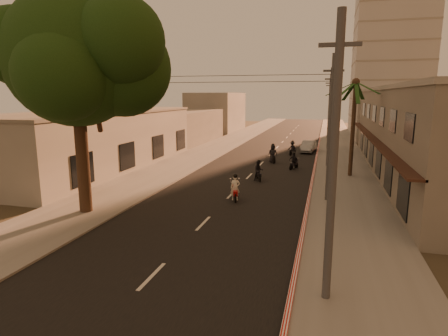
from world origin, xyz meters
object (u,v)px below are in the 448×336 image
Objects in this scene: scooter_red at (235,188)px; scooter_mid_a at (259,171)px; palm_tree at (356,88)px; scooter_mid_b at (294,161)px; parked_car at (308,147)px; scooter_far_b at (292,148)px; scooter_far_a at (273,154)px; broadleaf_tree at (83,59)px.

scooter_mid_a is (0.45, 5.92, -0.01)m from scooter_red.
palm_tree is 8.23m from scooter_mid_b.
scooter_red is 22.39m from parked_car.
scooter_far_b is at bearing -116.90° from parked_car.
scooter_red is at bearing -93.65° from parked_car.
palm_tree is 14.96m from parked_car.
scooter_far_a is at bearing 145.32° from palm_tree.
scooter_far_a is at bearing -88.00° from scooter_far_b.
scooter_mid_a is at bearing -109.04° from scooter_far_a.
palm_tree reaches higher than scooter_red.
parked_car is at bearing 107.14° from scooter_mid_b.
scooter_mid_b is 0.38× the size of parked_car.
scooter_far_a is (0.40, 14.11, 0.10)m from scooter_red.
parked_car is (0.77, 10.86, -0.06)m from scooter_mid_b.
broadleaf_tree is at bearing -93.56° from scooter_far_b.
scooter_mid_b is 3.66m from scooter_far_a.
broadleaf_tree is at bearing -100.68° from scooter_mid_b.
broadleaf_tree reaches higher than scooter_mid_a.
palm_tree is at bearing 43.48° from broadleaf_tree.
palm_tree is 1.96× the size of parked_car.
palm_tree is 4.28× the size of scooter_far_a.
palm_tree is at bearing 35.22° from scooter_red.
scooter_far_a reaches higher than scooter_far_b.
parked_car is (3.02, 16.20, -0.09)m from scooter_mid_a.
scooter_mid_a is at bearing -95.29° from parked_car.
scooter_far_a is (-2.30, 2.85, 0.13)m from scooter_mid_b.
broadleaf_tree reaches higher than palm_tree.
broadleaf_tree is 20.18m from palm_tree.
parked_car is at bearing 107.12° from palm_tree.
scooter_mid_a is 16.48m from parked_car.
scooter_red is (7.17, 4.62, -7.70)m from broadleaf_tree.
palm_tree is 10.03m from scooter_mid_a.
parked_car is at bearing 74.74° from scooter_far_b.
scooter_mid_a is 5.79m from scooter_mid_b.
scooter_mid_b is 0.84× the size of scooter_far_a.
scooter_mid_b is 0.98× the size of scooter_far_b.
scooter_far_b is (-5.59, 10.30, -6.40)m from palm_tree.
broadleaf_tree is 2.89× the size of parked_car.
scooter_red is 0.91× the size of scooter_far_a.
scooter_red is 1.08× the size of scooter_mid_b.
scooter_mid_b is (-4.74, 2.02, -6.41)m from palm_tree.
parked_car is (10.64, 26.74, -7.80)m from broadleaf_tree.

